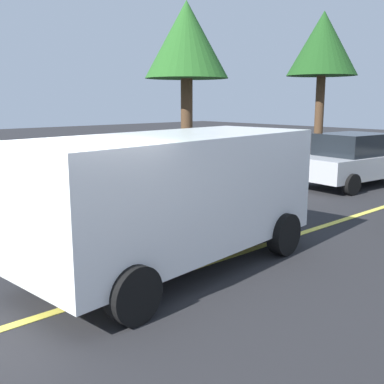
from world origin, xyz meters
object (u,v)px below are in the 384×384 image
object	(u,v)px
white_van	(174,193)
tree_left_verge	(187,43)
tree_centre_verge	(323,45)
car_silver_mid_road	(354,160)

from	to	relation	value
white_van	tree_left_verge	xyz separation A→B (m)	(5.07, 5.48, 3.20)
white_van	tree_centre_verge	bearing A→B (deg)	23.46
car_silver_mid_road	white_van	bearing A→B (deg)	-168.20
white_van	car_silver_mid_road	distance (m)	9.35
white_van	tree_centre_verge	world-z (taller)	tree_centre_verge
car_silver_mid_road	tree_left_verge	world-z (taller)	tree_left_verge
car_silver_mid_road	tree_centre_verge	distance (m)	6.11
tree_left_verge	tree_centre_verge	world-z (taller)	tree_centre_verge
car_silver_mid_road	tree_centre_verge	world-z (taller)	tree_centre_verge
white_van	tree_centre_verge	size ratio (longest dim) A/B	0.86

